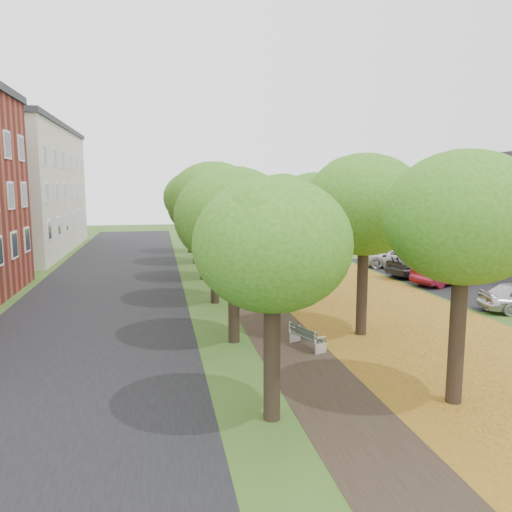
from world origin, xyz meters
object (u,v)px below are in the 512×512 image
car_grey (422,265)px  car_white (401,258)px  bench (306,337)px  car_red (447,272)px

car_grey → car_white: size_ratio=1.04×
bench → car_grey: (10.87, 11.61, 0.32)m
bench → car_red: (10.87, 9.00, 0.32)m
bench → car_white: 18.59m
car_red → car_white: bearing=-22.3°
car_red → car_grey: size_ratio=0.87×
car_red → bench: bearing=110.1°
bench → car_grey: bearing=-63.3°
car_grey → car_white: (0.28, 3.25, -0.05)m
bench → car_white: car_white is taller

